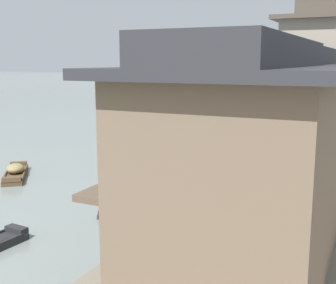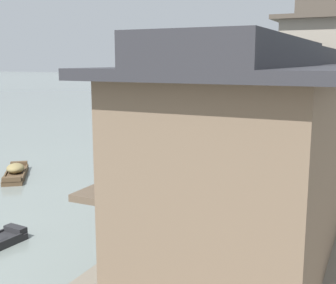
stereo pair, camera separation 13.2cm
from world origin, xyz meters
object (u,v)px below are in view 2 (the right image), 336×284
object	(u,v)px
boat_midriver_drifting	(250,149)
boat_midriver_upstream	(213,175)
boat_moored_second	(284,123)
stone_bridge	(291,83)
house_waterfront_nearest	(243,160)
house_waterfront_second	(296,120)
boat_moored_nearest	(278,133)
boat_moored_far	(285,116)
house_waterfront_tall	(323,83)
boat_moored_third	(16,172)
boat_upstream_distant	(115,198)
boat_crossing_west	(301,112)

from	to	relation	value
boat_midriver_drifting	boat_midriver_upstream	bearing A→B (deg)	-88.74
boat_moored_second	stone_bridge	xyz separation A→B (m)	(-4.94, 30.04, 2.64)
house_waterfront_nearest	stone_bridge	distance (m)	65.17
boat_midriver_upstream	stone_bridge	bearing A→B (deg)	96.08
boat_midriver_drifting	house_waterfront_second	size ratio (longest dim) A/B	0.61
boat_midriver_upstream	house_waterfront_second	xyz separation A→B (m)	(4.77, -2.60, 3.66)
boat_moored_second	boat_moored_nearest	bearing A→B (deg)	-83.60
boat_moored_far	house_waterfront_tall	bearing A→B (deg)	-74.38
boat_moored_third	stone_bridge	distance (m)	57.54
boat_midriver_upstream	house_waterfront_tall	world-z (taller)	house_waterfront_tall
stone_bridge	house_waterfront_nearest	bearing A→B (deg)	-80.66
boat_upstream_distant	house_waterfront_tall	world-z (taller)	house_waterfront_tall
boat_moored_second	boat_upstream_distant	world-z (taller)	boat_moored_second
house_waterfront_nearest	stone_bridge	size ratio (longest dim) A/B	0.32
boat_midriver_drifting	house_waterfront_second	xyz separation A→B (m)	(4.95, -11.05, 3.70)
boat_moored_second	boat_midriver_drifting	world-z (taller)	boat_moored_second
house_waterfront_second	boat_upstream_distant	bearing A→B (deg)	-156.85
boat_upstream_distant	house_waterfront_second	bearing A→B (deg)	23.15
boat_crossing_west	house_waterfront_tall	xyz separation A→B (m)	(5.92, -29.71, 5.06)
boat_crossing_west	stone_bridge	world-z (taller)	stone_bridge
boat_moored_nearest	boat_midriver_upstream	bearing A→B (deg)	-89.93
house_waterfront_second	stone_bridge	bearing A→B (deg)	100.62
boat_moored_third	boat_moored_far	size ratio (longest dim) A/B	0.82
house_waterfront_tall	stone_bridge	size ratio (longest dim) A/B	0.34
boat_moored_third	house_waterfront_second	xyz separation A→B (m)	(14.95, 1.79, 3.58)
boat_midriver_drifting	boat_crossing_west	size ratio (longest dim) A/B	1.15
boat_midriver_upstream	house_waterfront_nearest	world-z (taller)	house_waterfront_nearest
boat_moored_nearest	boat_moored_second	xyz separation A→B (m)	(-0.68, 6.03, 0.09)
boat_moored_far	stone_bridge	xyz separation A→B (m)	(-3.75, 23.52, 2.75)
boat_moored_nearest	house_waterfront_tall	bearing A→B (deg)	-67.34
house_waterfront_nearest	boat_moored_far	bearing A→B (deg)	99.50
boat_moored_third	boat_upstream_distant	xyz separation A→B (m)	(7.48, -1.40, -0.08)
boat_moored_third	boat_upstream_distant	size ratio (longest dim) A/B	0.81
house_waterfront_second	boat_moored_third	bearing A→B (deg)	-173.17
boat_crossing_west	house_waterfront_second	bearing A→B (deg)	-81.24
boat_moored_second	house_waterfront_nearest	world-z (taller)	house_waterfront_nearest
boat_midriver_drifting	stone_bridge	world-z (taller)	stone_bridge
boat_moored_third	house_waterfront_second	distance (m)	15.47
boat_crossing_west	house_waterfront_second	xyz separation A→B (m)	(5.74, -37.24, 3.75)
boat_moored_nearest	house_waterfront_nearest	distance (m)	28.90
boat_midriver_drifting	boat_upstream_distant	distance (m)	14.47
boat_moored_far	stone_bridge	distance (m)	23.97
boat_upstream_distant	house_waterfront_nearest	size ratio (longest dim) A/B	0.57
stone_bridge	boat_moored_far	bearing A→B (deg)	-80.94
boat_upstream_distant	stone_bridge	xyz separation A→B (m)	(-2.93, 58.70, 2.70)
house_waterfront_nearest	house_waterfront_second	xyz separation A→B (m)	(-0.17, 8.79, 0.00)
boat_moored_second	house_waterfront_second	xyz separation A→B (m)	(5.46, -25.47, 3.61)
boat_moored_second	house_waterfront_tall	world-z (taller)	house_waterfront_tall
boat_moored_far	boat_moored_second	bearing A→B (deg)	-79.66
house_waterfront_tall	boat_upstream_distant	bearing A→B (deg)	-125.51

